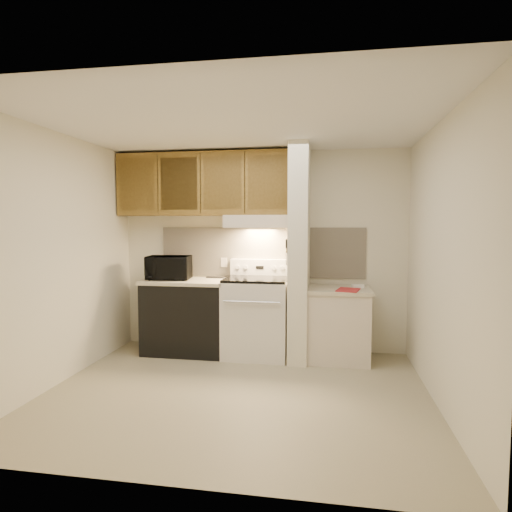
# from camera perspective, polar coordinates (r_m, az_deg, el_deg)

# --- Properties ---
(floor) EXTENTS (3.60, 3.60, 0.00)m
(floor) POSITION_cam_1_polar(r_m,az_deg,el_deg) (4.26, -2.59, -17.67)
(floor) COLOR tan
(floor) RESTS_ON ground
(ceiling) EXTENTS (3.60, 3.60, 0.00)m
(ceiling) POSITION_cam_1_polar(r_m,az_deg,el_deg) (4.06, -2.71, 17.18)
(ceiling) COLOR white
(ceiling) RESTS_ON wall_back
(wall_back) EXTENTS (3.60, 2.50, 0.02)m
(wall_back) POSITION_cam_1_polar(r_m,az_deg,el_deg) (5.44, 0.68, 0.66)
(wall_back) COLOR silver
(wall_back) RESTS_ON floor
(wall_left) EXTENTS (0.02, 3.00, 2.50)m
(wall_left) POSITION_cam_1_polar(r_m,az_deg,el_deg) (4.69, -24.68, -0.32)
(wall_left) COLOR silver
(wall_left) RESTS_ON floor
(wall_right) EXTENTS (0.02, 3.00, 2.50)m
(wall_right) POSITION_cam_1_polar(r_m,az_deg,el_deg) (4.00, 23.46, -1.01)
(wall_right) COLOR silver
(wall_right) RESTS_ON floor
(backsplash) EXTENTS (2.60, 0.02, 0.63)m
(backsplash) POSITION_cam_1_polar(r_m,az_deg,el_deg) (5.43, 0.66, 0.50)
(backsplash) COLOR beige
(backsplash) RESTS_ON wall_back
(range_body) EXTENTS (0.76, 0.65, 0.92)m
(range_body) POSITION_cam_1_polar(r_m,az_deg,el_deg) (5.21, 0.08, -8.27)
(range_body) COLOR silver
(range_body) RESTS_ON floor
(oven_window) EXTENTS (0.50, 0.01, 0.30)m
(oven_window) POSITION_cam_1_polar(r_m,az_deg,el_deg) (4.90, -0.53, -8.61)
(oven_window) COLOR black
(oven_window) RESTS_ON range_body
(oven_handle) EXTENTS (0.65, 0.02, 0.02)m
(oven_handle) POSITION_cam_1_polar(r_m,az_deg,el_deg) (4.82, -0.61, -6.16)
(oven_handle) COLOR silver
(oven_handle) RESTS_ON range_body
(cooktop) EXTENTS (0.74, 0.64, 0.03)m
(cooktop) POSITION_cam_1_polar(r_m,az_deg,el_deg) (5.13, 0.08, -3.09)
(cooktop) COLOR black
(cooktop) RESTS_ON range_body
(range_backguard) EXTENTS (0.76, 0.08, 0.20)m
(range_backguard) POSITION_cam_1_polar(r_m,az_deg,el_deg) (5.40, 0.58, -1.50)
(range_backguard) COLOR silver
(range_backguard) RESTS_ON range_body
(range_display) EXTENTS (0.10, 0.01, 0.04)m
(range_display) POSITION_cam_1_polar(r_m,az_deg,el_deg) (5.36, 0.51, -1.54)
(range_display) COLOR black
(range_display) RESTS_ON range_backguard
(range_knob_left_outer) EXTENTS (0.05, 0.02, 0.05)m
(range_knob_left_outer) POSITION_cam_1_polar(r_m,az_deg,el_deg) (5.41, -2.43, -1.49)
(range_knob_left_outer) COLOR silver
(range_knob_left_outer) RESTS_ON range_backguard
(range_knob_left_inner) EXTENTS (0.05, 0.02, 0.05)m
(range_knob_left_inner) POSITION_cam_1_polar(r_m,az_deg,el_deg) (5.39, -1.39, -1.51)
(range_knob_left_inner) COLOR silver
(range_knob_left_inner) RESTS_ON range_backguard
(range_knob_right_inner) EXTENTS (0.05, 0.02, 0.05)m
(range_knob_right_inner) POSITION_cam_1_polar(r_m,az_deg,el_deg) (5.33, 2.42, -1.57)
(range_knob_right_inner) COLOR silver
(range_knob_right_inner) RESTS_ON range_backguard
(range_knob_right_outer) EXTENTS (0.05, 0.02, 0.05)m
(range_knob_right_outer) POSITION_cam_1_polar(r_m,az_deg,el_deg) (5.32, 3.49, -1.59)
(range_knob_right_outer) COLOR silver
(range_knob_right_outer) RESTS_ON range_backguard
(dishwasher_front) EXTENTS (1.00, 0.63, 0.87)m
(dishwasher_front) POSITION_cam_1_polar(r_m,az_deg,el_deg) (5.44, -9.18, -8.07)
(dishwasher_front) COLOR black
(dishwasher_front) RESTS_ON floor
(left_countertop) EXTENTS (1.04, 0.67, 0.04)m
(left_countertop) POSITION_cam_1_polar(r_m,az_deg,el_deg) (5.36, -9.23, -3.31)
(left_countertop) COLOR beige
(left_countertop) RESTS_ON dishwasher_front
(spoon_rest) EXTENTS (0.24, 0.09, 0.02)m
(spoon_rest) POSITION_cam_1_polar(r_m,az_deg,el_deg) (5.46, -5.40, -2.85)
(spoon_rest) COLOR black
(spoon_rest) RESTS_ON left_countertop
(teal_jar) EXTENTS (0.10, 0.10, 0.10)m
(teal_jar) POSITION_cam_1_polar(r_m,az_deg,el_deg) (5.68, -11.88, -2.22)
(teal_jar) COLOR #2A5A50
(teal_jar) RESTS_ON left_countertop
(outlet) EXTENTS (0.08, 0.01, 0.12)m
(outlet) POSITION_cam_1_polar(r_m,az_deg,el_deg) (5.52, -4.29, -0.86)
(outlet) COLOR beige
(outlet) RESTS_ON backsplash
(microwave) EXTENTS (0.56, 0.42, 0.29)m
(microwave) POSITION_cam_1_polar(r_m,az_deg,el_deg) (5.40, -11.54, -1.54)
(microwave) COLOR black
(microwave) RESTS_ON left_countertop
(partition_pillar) EXTENTS (0.22, 0.70, 2.50)m
(partition_pillar) POSITION_cam_1_polar(r_m,az_deg,el_deg) (5.04, 5.80, 0.35)
(partition_pillar) COLOR silver
(partition_pillar) RESTS_ON floor
(pillar_trim) EXTENTS (0.01, 0.70, 0.04)m
(pillar_trim) POSITION_cam_1_polar(r_m,az_deg,el_deg) (5.04, 4.49, 0.93)
(pillar_trim) COLOR brown
(pillar_trim) RESTS_ON partition_pillar
(knife_strip) EXTENTS (0.02, 0.42, 0.04)m
(knife_strip) POSITION_cam_1_polar(r_m,az_deg,el_deg) (4.99, 4.38, 1.13)
(knife_strip) COLOR black
(knife_strip) RESTS_ON partition_pillar
(knife_blade_a) EXTENTS (0.01, 0.03, 0.16)m
(knife_blade_a) POSITION_cam_1_polar(r_m,az_deg,el_deg) (4.83, 4.05, -0.16)
(knife_blade_a) COLOR silver
(knife_blade_a) RESTS_ON knife_strip
(knife_handle_a) EXTENTS (0.02, 0.02, 0.10)m
(knife_handle_a) POSITION_cam_1_polar(r_m,az_deg,el_deg) (4.84, 4.08, 1.62)
(knife_handle_a) COLOR black
(knife_handle_a) RESTS_ON knife_strip
(knife_blade_b) EXTENTS (0.01, 0.04, 0.18)m
(knife_blade_b) POSITION_cam_1_polar(r_m,az_deg,el_deg) (4.92, 4.14, -0.20)
(knife_blade_b) COLOR silver
(knife_blade_b) RESTS_ON knife_strip
(knife_handle_b) EXTENTS (0.02, 0.02, 0.10)m
(knife_handle_b) POSITION_cam_1_polar(r_m,az_deg,el_deg) (4.91, 4.15, 1.66)
(knife_handle_b) COLOR black
(knife_handle_b) RESTS_ON knife_strip
(knife_blade_c) EXTENTS (0.01, 0.04, 0.20)m
(knife_blade_c) POSITION_cam_1_polar(r_m,az_deg,el_deg) (5.00, 4.23, -0.24)
(knife_blade_c) COLOR silver
(knife_blade_c) RESTS_ON knife_strip
(knife_handle_c) EXTENTS (0.02, 0.02, 0.10)m
(knife_handle_c) POSITION_cam_1_polar(r_m,az_deg,el_deg) (5.01, 4.26, 1.71)
(knife_handle_c) COLOR black
(knife_handle_c) RESTS_ON knife_strip
(knife_blade_d) EXTENTS (0.01, 0.04, 0.16)m
(knife_blade_d) POSITION_cam_1_polar(r_m,az_deg,el_deg) (5.08, 4.32, 0.05)
(knife_blade_d) COLOR silver
(knife_blade_d) RESTS_ON knife_strip
(knife_handle_d) EXTENTS (0.02, 0.02, 0.10)m
(knife_handle_d) POSITION_cam_1_polar(r_m,az_deg,el_deg) (5.06, 4.32, 1.74)
(knife_handle_d) COLOR black
(knife_handle_d) RESTS_ON knife_strip
(knife_blade_e) EXTENTS (0.01, 0.04, 0.18)m
(knife_blade_e) POSITION_cam_1_polar(r_m,az_deg,el_deg) (5.16, 4.39, 0.00)
(knife_blade_e) COLOR silver
(knife_blade_e) RESTS_ON knife_strip
(knife_handle_e) EXTENTS (0.02, 0.02, 0.10)m
(knife_handle_e) POSITION_cam_1_polar(r_m,az_deg,el_deg) (5.15, 4.40, 1.78)
(knife_handle_e) COLOR black
(knife_handle_e) RESTS_ON knife_strip
(oven_mitt) EXTENTS (0.03, 0.11, 0.26)m
(oven_mitt) POSITION_cam_1_polar(r_m,az_deg,el_deg) (5.22, 4.48, -0.13)
(oven_mitt) COLOR gray
(oven_mitt) RESTS_ON partition_pillar
(right_cab_base) EXTENTS (0.70, 0.60, 0.81)m
(right_cab_base) POSITION_cam_1_polar(r_m,az_deg,el_deg) (5.16, 10.90, -9.12)
(right_cab_base) COLOR beige
(right_cab_base) RESTS_ON floor
(right_countertop) EXTENTS (0.74, 0.64, 0.04)m
(right_countertop) POSITION_cam_1_polar(r_m,az_deg,el_deg) (5.08, 10.97, -4.45)
(right_countertop) COLOR beige
(right_countertop) RESTS_ON right_cab_base
(red_folder) EXTENTS (0.30, 0.36, 0.01)m
(red_folder) POSITION_cam_1_polar(r_m,az_deg,el_deg) (4.93, 12.19, -4.43)
(red_folder) COLOR #AD2327
(red_folder) RESTS_ON right_countertop
(white_box) EXTENTS (0.15, 0.10, 0.04)m
(white_box) POSITION_cam_1_polar(r_m,az_deg,el_deg) (5.15, 13.41, -3.93)
(white_box) COLOR white
(white_box) RESTS_ON right_countertop
(range_hood) EXTENTS (0.78, 0.44, 0.15)m
(range_hood) POSITION_cam_1_polar(r_m,az_deg,el_deg) (5.21, 0.31, 4.63)
(range_hood) COLOR beige
(range_hood) RESTS_ON upper_cabinets
(hood_lip) EXTENTS (0.78, 0.04, 0.06)m
(hood_lip) POSITION_cam_1_polar(r_m,az_deg,el_deg) (5.01, -0.08, 4.13)
(hood_lip) COLOR beige
(hood_lip) RESTS_ON range_hood
(upper_cabinets) EXTENTS (2.18, 0.33, 0.77)m
(upper_cabinets) POSITION_cam_1_polar(r_m,az_deg,el_deg) (5.43, -6.91, 9.44)
(upper_cabinets) COLOR brown
(upper_cabinets) RESTS_ON wall_back
(cab_door_a) EXTENTS (0.46, 0.01, 0.63)m
(cab_door_a) POSITION_cam_1_polar(r_m,az_deg,el_deg) (5.57, -15.59, 9.19)
(cab_door_a) COLOR brown
(cab_door_a) RESTS_ON upper_cabinets
(cab_gap_a) EXTENTS (0.01, 0.01, 0.73)m
(cab_gap_a) POSITION_cam_1_polar(r_m,az_deg,el_deg) (5.46, -12.97, 9.34)
(cab_gap_a) COLOR black
(cab_gap_a) RESTS_ON upper_cabinets
(cab_door_b) EXTENTS (0.46, 0.01, 0.63)m
(cab_door_b) POSITION_cam_1_polar(r_m,az_deg,el_deg) (5.36, -10.24, 9.47)
(cab_door_b) COLOR brown
(cab_door_b) RESTS_ON upper_cabinets
(cab_gap_b) EXTENTS (0.01, 0.01, 0.73)m
(cab_gap_b) POSITION_cam_1_polar(r_m,az_deg,el_deg) (5.28, -7.42, 9.59)
(cab_gap_b) COLOR black
(cab_gap_b) RESTS_ON upper_cabinets
(cab_door_c) EXTENTS (0.46, 0.01, 0.63)m
(cab_door_c) POSITION_cam_1_polar(r_m,az_deg,el_deg) (5.21, -4.50, 9.69)
(cab_door_c) COLOR brown
(cab_door_c) RESTS_ON upper_cabinets
(cab_gap_c) EXTENTS (0.01, 0.01, 0.73)m
(cab_gap_c) POSITION_cam_1_polar(r_m,az_deg,el_deg) (5.15, -1.52, 9.76)
(cab_gap_c) COLOR black
(cab_gap_c) RESTS_ON upper_cabinets
(cab_door_d) EXTENTS (0.46, 0.01, 0.63)m
(cab_door_d) POSITION_cam_1_polar(r_m,az_deg,el_deg) (5.10, 1.54, 9.81)
(cab_door_d) COLOR brown
(cab_door_d) RESTS_ON upper_cabinets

